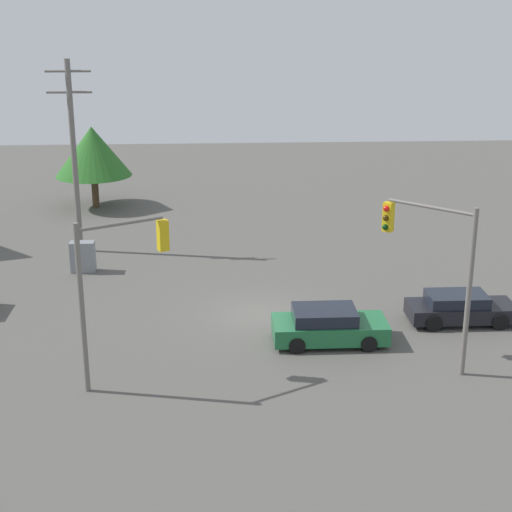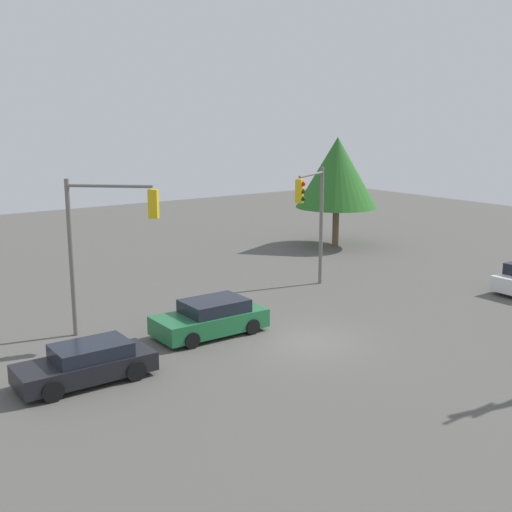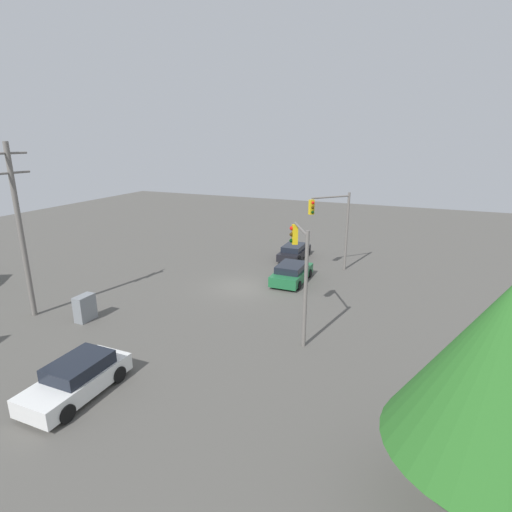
% 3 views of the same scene
% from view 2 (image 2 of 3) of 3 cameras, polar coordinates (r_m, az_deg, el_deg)
% --- Properties ---
extents(ground_plane, '(80.00, 80.00, 0.00)m').
position_cam_2_polar(ground_plane, '(24.12, 4.51, -7.61)').
color(ground_plane, '#54514C').
extents(sedan_green, '(4.31, 2.06, 1.36)m').
position_cam_2_polar(sedan_green, '(24.72, -4.04, -5.51)').
color(sedan_green, '#1E6638').
rests_on(sedan_green, ground_plane).
extents(sedan_dark, '(4.27, 1.85, 1.23)m').
position_cam_2_polar(sedan_dark, '(21.08, -14.81, -9.22)').
color(sedan_dark, black).
rests_on(sedan_dark, ground_plane).
extents(traffic_signal_main, '(2.69, 2.50, 5.99)m').
position_cam_2_polar(traffic_signal_main, '(24.24, -13.30, 2.20)').
color(traffic_signal_main, slate).
rests_on(traffic_signal_main, ground_plane).
extents(traffic_signal_cross, '(2.90, 1.77, 5.82)m').
position_cam_2_polar(traffic_signal_cross, '(30.55, 5.08, 4.25)').
color(traffic_signal_cross, slate).
rests_on(traffic_signal_cross, ground_plane).
extents(tree_far, '(5.24, 5.24, 6.98)m').
position_cam_2_polar(tree_far, '(41.59, 7.22, 7.37)').
color(tree_far, brown).
rests_on(tree_far, ground_plane).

